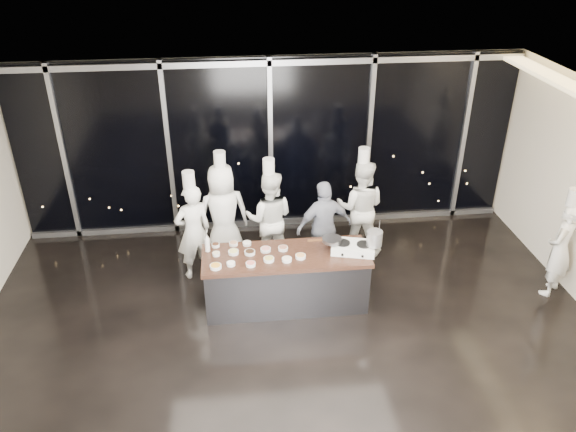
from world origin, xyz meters
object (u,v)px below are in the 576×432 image
at_px(frying_pan, 331,240).
at_px(chef_left, 223,214).
at_px(demo_counter, 286,279).
at_px(chef_far_left, 193,230).
at_px(chef_center, 270,218).
at_px(chef_side, 560,248).
at_px(stock_pot, 375,238).
at_px(stove, 353,247).
at_px(chef_right, 360,207).
at_px(guest, 324,227).

distance_m(frying_pan, chef_left, 2.04).
height_order(demo_counter, chef_far_left, chef_far_left).
bearing_deg(chef_center, chef_side, 172.28).
bearing_deg(stock_pot, stove, 163.63).
distance_m(demo_counter, chef_side, 4.22).
distance_m(frying_pan, chef_side, 3.53).
distance_m(chef_far_left, chef_right, 2.85).
bearing_deg(frying_pan, demo_counter, -159.57).
height_order(frying_pan, chef_right, chef_right).
distance_m(stove, chef_far_left, 2.58).
bearing_deg(chef_side, chef_right, -71.40).
relative_size(chef_right, chef_side, 1.08).
bearing_deg(demo_counter, chef_center, 96.49).
height_order(frying_pan, chef_far_left, chef_far_left).
bearing_deg(chef_left, stock_pot, 134.29).
xyz_separation_m(stove, chef_left, (-1.90, 1.37, -0.06)).
bearing_deg(demo_counter, guest, 51.16).
bearing_deg(stock_pot, chef_left, 146.46).
height_order(stove, chef_left, chef_left).
bearing_deg(chef_side, stove, -44.58).
distance_m(demo_counter, chef_right, 2.04).
bearing_deg(chef_far_left, chef_left, -164.12).
xyz_separation_m(demo_counter, frying_pan, (0.69, 0.07, 0.61)).
xyz_separation_m(chef_far_left, guest, (2.11, -0.05, -0.04)).
distance_m(chef_far_left, chef_center, 1.27).
distance_m(stove, chef_right, 1.48).
distance_m(stove, frying_pan, 0.34).
distance_m(chef_center, chef_side, 4.55).
relative_size(guest, chef_side, 0.89).
distance_m(stock_pot, guest, 1.21).
xyz_separation_m(demo_counter, chef_left, (-0.90, 1.34, 0.45)).
height_order(chef_far_left, chef_left, chef_left).
bearing_deg(frying_pan, chef_side, 11.17).
bearing_deg(chef_left, guest, 152.88).
distance_m(stove, chef_left, 2.34).
relative_size(demo_counter, chef_side, 1.36).
xyz_separation_m(stock_pot, chef_right, (0.15, 1.50, -0.28)).
relative_size(frying_pan, chef_far_left, 0.28).
relative_size(chef_left, chef_side, 1.12).
bearing_deg(demo_counter, chef_far_left, 145.41).
distance_m(frying_pan, stock_pot, 0.63).
height_order(stock_pot, chef_left, chef_left).
bearing_deg(chef_left, chef_side, 151.44).
relative_size(chef_far_left, chef_left, 0.93).
height_order(frying_pan, stock_pot, stock_pot).
relative_size(frying_pan, chef_right, 0.27).
relative_size(chef_center, guest, 1.19).
bearing_deg(chef_center, chef_far_left, 21.24).
distance_m(frying_pan, guest, 0.88).
relative_size(stock_pot, chef_center, 0.12).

